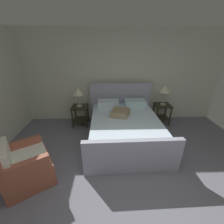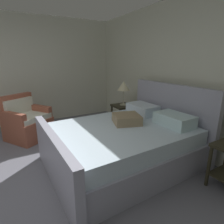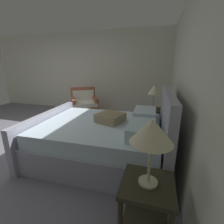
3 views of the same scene
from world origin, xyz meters
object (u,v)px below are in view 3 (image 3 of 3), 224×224
at_px(nightstand_left, 152,117).
at_px(table_lamp_left, 154,91).
at_px(bed, 104,138).
at_px(nightstand_right, 146,202).
at_px(armchair, 85,107).
at_px(table_lamp_right, 152,132).

distance_m(nightstand_left, table_lamp_left, 0.61).
bearing_deg(nightstand_left, bed, -31.91).
bearing_deg(nightstand_right, armchair, -145.87).
height_order(nightstand_right, table_lamp_left, table_lamp_left).
relative_size(bed, nightstand_right, 3.68).
distance_m(nightstand_right, nightstand_left, 2.39).
bearing_deg(nightstand_left, nightstand_right, 1.45).
relative_size(bed, nightstand_left, 3.68).
bearing_deg(nightstand_right, nightstand_left, -178.55).
relative_size(table_lamp_left, armchair, 0.53).
relative_size(nightstand_right, armchair, 0.60).
height_order(bed, nightstand_right, bed).
bearing_deg(bed, table_lamp_left, 148.09).
bearing_deg(nightstand_left, armchair, -107.20).
bearing_deg(table_lamp_right, nightstand_right, -116.57).
height_order(nightstand_right, armchair, armchair).
bearing_deg(bed, table_lamp_right, 33.85).
bearing_deg(nightstand_right, table_lamp_right, 63.43).
xyz_separation_m(nightstand_right, armchair, (-3.00, -2.03, -0.06)).
bearing_deg(bed, nightstand_left, 148.09).
distance_m(nightstand_right, table_lamp_left, 2.47).
distance_m(nightstand_right, table_lamp_right, 0.65).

